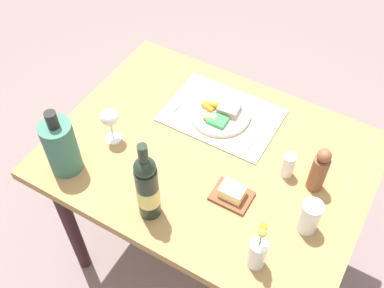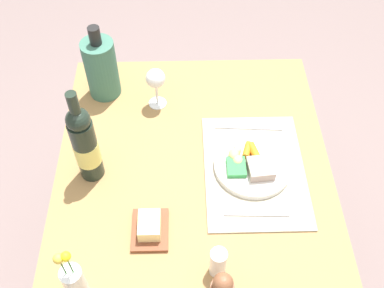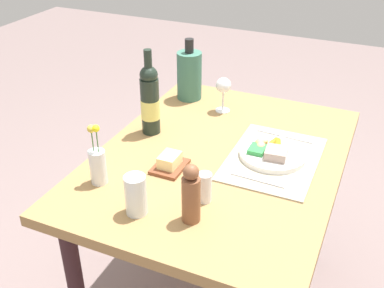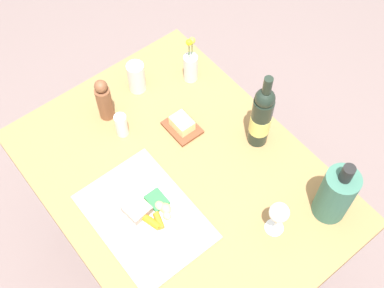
{
  "view_description": "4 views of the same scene",
  "coord_description": "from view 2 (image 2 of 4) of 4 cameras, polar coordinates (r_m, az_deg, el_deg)",
  "views": [
    {
      "loc": [
        -0.46,
        0.92,
        2.08
      ],
      "look_at": [
        0.03,
        0.08,
        0.89
      ],
      "focal_mm": 43.58,
      "sensor_mm": 36.0,
      "label": 1
    },
    {
      "loc": [
        -0.76,
        0.02,
        1.91
      ],
      "look_at": [
        0.07,
        0.01,
        0.89
      ],
      "focal_mm": 42.63,
      "sensor_mm": 36.0,
      "label": 2
    },
    {
      "loc": [
        -1.33,
        -0.48,
        1.65
      ],
      "look_at": [
        -0.03,
        0.09,
        0.82
      ],
      "focal_mm": 43.4,
      "sensor_mm": 36.0,
      "label": 3
    },
    {
      "loc": [
        0.67,
        -0.48,
        2.27
      ],
      "look_at": [
        -0.04,
        0.08,
        0.85
      ],
      "focal_mm": 46.49,
      "sensor_mm": 36.0,
      "label": 4
    }
  ],
  "objects": [
    {
      "name": "ground_plane",
      "position": [
        2.05,
        0.2,
        -17.38
      ],
      "size": [
        8.0,
        8.0,
        0.0
      ],
      "primitive_type": "plane",
      "color": "slate"
    },
    {
      "name": "dining_table",
      "position": [
        1.44,
        0.27,
        -7.34
      ],
      "size": [
        1.12,
        0.84,
        0.78
      ],
      "color": "#9A7446",
      "rests_on": "ground_plane"
    },
    {
      "name": "placemat",
      "position": [
        1.4,
        7.8,
        -3.2
      ],
      "size": [
        0.42,
        0.3,
        0.01
      ],
      "primitive_type": "cube",
      "color": "#ABA38B",
      "rests_on": "dining_table"
    },
    {
      "name": "dinner_plate",
      "position": [
        1.39,
        7.51,
        -2.57
      ],
      "size": [
        0.24,
        0.24,
        0.05
      ],
      "color": "white",
      "rests_on": "placemat"
    },
    {
      "name": "fork",
      "position": [
        1.31,
        8.11,
        -8.66
      ],
      "size": [
        0.02,
        0.18,
        0.0
      ],
      "primitive_type": "cube",
      "rotation": [
        0.0,
        0.0,
        -0.04
      ],
      "color": "silver",
      "rests_on": "placemat"
    },
    {
      "name": "knife",
      "position": [
        1.5,
        7.06,
        2.1
      ],
      "size": [
        0.03,
        0.22,
        0.0
      ],
      "primitive_type": "cube",
      "rotation": [
        0.0,
        0.0,
        -0.07
      ],
      "color": "silver",
      "rests_on": "placemat"
    },
    {
      "name": "butter_dish",
      "position": [
        1.27,
        -5.31,
        -10.34
      ],
      "size": [
        0.13,
        0.1,
        0.05
      ],
      "color": "brown",
      "rests_on": "dining_table"
    },
    {
      "name": "wine_glass",
      "position": [
        1.5,
        -4.57,
        8.0
      ],
      "size": [
        0.06,
        0.06,
        0.15
      ],
      "color": "white",
      "rests_on": "dining_table"
    },
    {
      "name": "wine_bottle",
      "position": [
        1.31,
        -13.24,
        -0.02
      ],
      "size": [
        0.07,
        0.07,
        0.33
      ],
      "color": "#1E2B22",
      "rests_on": "dining_table"
    },
    {
      "name": "cooler_bottle",
      "position": [
        1.57,
        -11.3,
        9.34
      ],
      "size": [
        0.11,
        0.11,
        0.27
      ],
      "color": "#396B59",
      "rests_on": "dining_table"
    },
    {
      "name": "flower_vase",
      "position": [
        1.18,
        -14.56,
        -16.25
      ],
      "size": [
        0.05,
        0.05,
        0.21
      ],
      "color": "silver",
      "rests_on": "dining_table"
    },
    {
      "name": "salt_shaker",
      "position": [
        1.19,
        3.29,
        -14.58
      ],
      "size": [
        0.04,
        0.04,
        0.1
      ],
      "primitive_type": "cylinder",
      "color": "white",
      "rests_on": "dining_table"
    }
  ]
}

